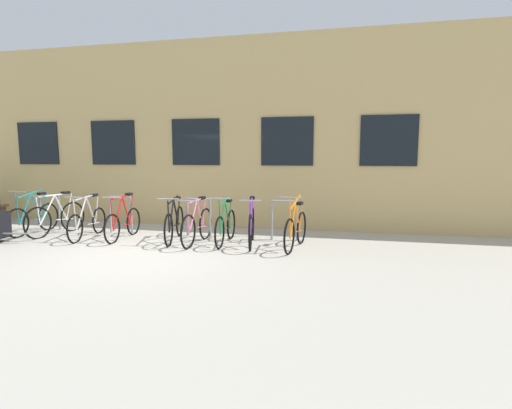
{
  "coord_description": "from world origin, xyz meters",
  "views": [
    {
      "loc": [
        3.74,
        -6.46,
        1.86
      ],
      "look_at": [
        1.96,
        1.6,
        0.82
      ],
      "focal_mm": 27.2,
      "sensor_mm": 36.0,
      "label": 1
    }
  ],
  "objects_px": {
    "bicycle_black": "(175,223)",
    "bicycle_green": "(226,226)",
    "bicycle_purple": "(252,226)",
    "bicycle_orange": "(296,229)",
    "bicycle_teal": "(34,218)",
    "bicycle_red": "(123,222)",
    "bicycle_silver": "(88,222)",
    "bicycle_pink": "(197,225)",
    "bicycle_white": "(56,218)"
  },
  "relations": [
    {
      "from": "bicycle_teal",
      "to": "bicycle_red",
      "type": "bearing_deg",
      "value": -1.77
    },
    {
      "from": "bicycle_purple",
      "to": "bicycle_black",
      "type": "height_order",
      "value": "bicycle_purple"
    },
    {
      "from": "bicycle_white",
      "to": "bicycle_orange",
      "type": "xyz_separation_m",
      "value": [
        5.72,
        -0.17,
        -0.01
      ]
    },
    {
      "from": "bicycle_black",
      "to": "bicycle_purple",
      "type": "bearing_deg",
      "value": -0.12
    },
    {
      "from": "bicycle_teal",
      "to": "bicycle_red",
      "type": "xyz_separation_m",
      "value": [
        2.44,
        -0.08,
        -0.01
      ]
    },
    {
      "from": "bicycle_purple",
      "to": "bicycle_red",
      "type": "bearing_deg",
      "value": -178.72
    },
    {
      "from": "bicycle_purple",
      "to": "bicycle_orange",
      "type": "xyz_separation_m",
      "value": [
        0.95,
        -0.15,
        -0.01
      ]
    },
    {
      "from": "bicycle_white",
      "to": "bicycle_silver",
      "type": "bearing_deg",
      "value": -9.23
    },
    {
      "from": "bicycle_teal",
      "to": "bicycle_white",
      "type": "bearing_deg",
      "value": 0.98
    },
    {
      "from": "bicycle_pink",
      "to": "bicycle_orange",
      "type": "xyz_separation_m",
      "value": [
        2.1,
        0.01,
        -0.0
      ]
    },
    {
      "from": "bicycle_silver",
      "to": "bicycle_pink",
      "type": "distance_m",
      "value": 2.66
    },
    {
      "from": "bicycle_silver",
      "to": "bicycle_red",
      "type": "height_order",
      "value": "bicycle_red"
    },
    {
      "from": "bicycle_pink",
      "to": "bicycle_teal",
      "type": "bearing_deg",
      "value": 177.76
    },
    {
      "from": "bicycle_white",
      "to": "bicycle_teal",
      "type": "distance_m",
      "value": 0.62
    },
    {
      "from": "bicycle_silver",
      "to": "bicycle_purple",
      "type": "bearing_deg",
      "value": 2.04
    },
    {
      "from": "bicycle_red",
      "to": "bicycle_silver",
      "type": "bearing_deg",
      "value": -175.36
    },
    {
      "from": "bicycle_purple",
      "to": "bicycle_white",
      "type": "relative_size",
      "value": 1.01
    },
    {
      "from": "bicycle_teal",
      "to": "bicycle_green",
      "type": "height_order",
      "value": "bicycle_teal"
    },
    {
      "from": "bicycle_black",
      "to": "bicycle_green",
      "type": "height_order",
      "value": "bicycle_green"
    },
    {
      "from": "bicycle_silver",
      "to": "bicycle_orange",
      "type": "height_order",
      "value": "bicycle_orange"
    },
    {
      "from": "bicycle_pink",
      "to": "bicycle_red",
      "type": "height_order",
      "value": "bicycle_red"
    },
    {
      "from": "bicycle_black",
      "to": "bicycle_orange",
      "type": "height_order",
      "value": "bicycle_orange"
    },
    {
      "from": "bicycle_orange",
      "to": "bicycle_black",
      "type": "bearing_deg",
      "value": 176.81
    },
    {
      "from": "bicycle_orange",
      "to": "bicycle_teal",
      "type": "relative_size",
      "value": 0.99
    },
    {
      "from": "bicycle_white",
      "to": "bicycle_black",
      "type": "xyz_separation_m",
      "value": [
        3.02,
        -0.02,
        -0.01
      ]
    },
    {
      "from": "bicycle_white",
      "to": "bicycle_green",
      "type": "xyz_separation_m",
      "value": [
        4.2,
        -0.03,
        -0.03
      ]
    },
    {
      "from": "bicycle_silver",
      "to": "bicycle_black",
      "type": "distance_m",
      "value": 2.07
    },
    {
      "from": "bicycle_purple",
      "to": "bicycle_black",
      "type": "distance_m",
      "value": 1.74
    },
    {
      "from": "bicycle_silver",
      "to": "bicycle_red",
      "type": "distance_m",
      "value": 0.86
    },
    {
      "from": "bicycle_pink",
      "to": "bicycle_black",
      "type": "height_order",
      "value": "bicycle_black"
    },
    {
      "from": "bicycle_pink",
      "to": "bicycle_red",
      "type": "bearing_deg",
      "value": 177.12
    },
    {
      "from": "bicycle_silver",
      "to": "bicycle_teal",
      "type": "xyz_separation_m",
      "value": [
        -1.58,
        0.15,
        0.02
      ]
    },
    {
      "from": "bicycle_silver",
      "to": "bicycle_orange",
      "type": "distance_m",
      "value": 4.76
    },
    {
      "from": "bicycle_red",
      "to": "bicycle_green",
      "type": "bearing_deg",
      "value": 1.44
    },
    {
      "from": "bicycle_orange",
      "to": "bicycle_teal",
      "type": "height_order",
      "value": "bicycle_orange"
    },
    {
      "from": "bicycle_pink",
      "to": "bicycle_black",
      "type": "xyz_separation_m",
      "value": [
        -0.6,
        0.16,
        -0.0
      ]
    },
    {
      "from": "bicycle_white",
      "to": "bicycle_green",
      "type": "bearing_deg",
      "value": -0.35
    },
    {
      "from": "bicycle_white",
      "to": "bicycle_green",
      "type": "relative_size",
      "value": 1.05
    },
    {
      "from": "bicycle_silver",
      "to": "bicycle_black",
      "type": "relative_size",
      "value": 0.97
    },
    {
      "from": "bicycle_purple",
      "to": "bicycle_white",
      "type": "height_order",
      "value": "bicycle_white"
    },
    {
      "from": "bicycle_pink",
      "to": "bicycle_green",
      "type": "height_order",
      "value": "bicycle_green"
    },
    {
      "from": "bicycle_purple",
      "to": "bicycle_orange",
      "type": "bearing_deg",
      "value": -8.75
    },
    {
      "from": "bicycle_purple",
      "to": "bicycle_pink",
      "type": "bearing_deg",
      "value": -172.24
    },
    {
      "from": "bicycle_pink",
      "to": "bicycle_red",
      "type": "distance_m",
      "value": 1.81
    },
    {
      "from": "bicycle_purple",
      "to": "bicycle_silver",
      "type": "xyz_separation_m",
      "value": [
        -3.81,
        -0.14,
        -0.03
      ]
    },
    {
      "from": "bicycle_purple",
      "to": "bicycle_black",
      "type": "xyz_separation_m",
      "value": [
        -1.74,
        0.0,
        -0.01
      ]
    },
    {
      "from": "bicycle_green",
      "to": "bicycle_red",
      "type": "bearing_deg",
      "value": -178.56
    },
    {
      "from": "bicycle_silver",
      "to": "bicycle_red",
      "type": "bearing_deg",
      "value": 4.64
    },
    {
      "from": "bicycle_purple",
      "to": "bicycle_white",
      "type": "xyz_separation_m",
      "value": [
        -4.77,
        0.02,
        -0.0
      ]
    },
    {
      "from": "bicycle_silver",
      "to": "bicycle_pink",
      "type": "bearing_deg",
      "value": -0.45
    }
  ]
}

